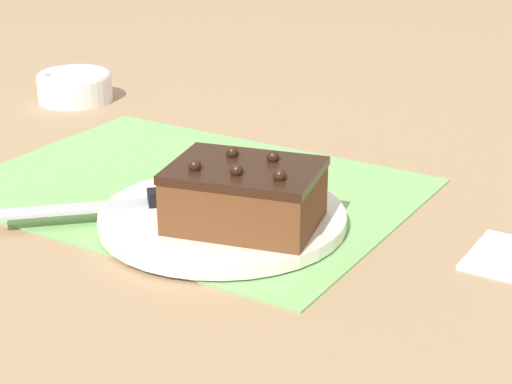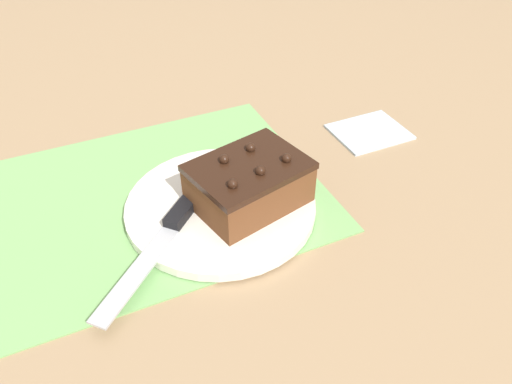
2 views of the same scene
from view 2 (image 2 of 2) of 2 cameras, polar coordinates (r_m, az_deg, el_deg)
name	(u,v)px [view 2 (image 2 of 2)]	position (r m, az deg, el deg)	size (l,w,h in m)	color
ground_plane	(142,201)	(0.67, -12.93, -0.98)	(3.00, 3.00, 0.00)	#9E7F5B
placemat_woven	(141,200)	(0.66, -12.96, -0.85)	(0.46, 0.34, 0.00)	#7AB266
cake_plate	(221,206)	(0.63, -4.05, -1.61)	(0.24, 0.24, 0.01)	white
chocolate_cake	(249,183)	(0.60, -0.81, 1.05)	(0.15, 0.13, 0.07)	brown
serving_knife	(170,229)	(0.59, -9.85, -4.15)	(0.17, 0.16, 0.01)	black
folded_napkin	(369,131)	(0.80, 12.83, 6.83)	(0.11, 0.09, 0.01)	silver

